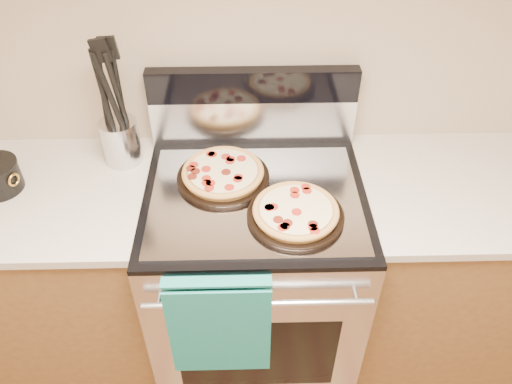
{
  "coord_description": "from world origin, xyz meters",
  "views": [
    {
      "loc": [
        -0.03,
        0.37,
        2.04
      ],
      "look_at": [
        0.0,
        1.55,
        1.01
      ],
      "focal_mm": 35.0,
      "sensor_mm": 36.0,
      "label": 1
    }
  ],
  "objects_px": {
    "pepperoni_pizza_back": "(223,174)",
    "pepperoni_pizza_front": "(296,212)",
    "utensil_crock": "(121,141)",
    "range_body": "(255,280)"
  },
  "relations": [
    {
      "from": "pepperoni_pizza_back",
      "to": "pepperoni_pizza_front",
      "type": "relative_size",
      "value": 1.04
    },
    {
      "from": "pepperoni_pizza_front",
      "to": "utensil_crock",
      "type": "bearing_deg",
      "value": 150.88
    },
    {
      "from": "pepperoni_pizza_front",
      "to": "utensil_crock",
      "type": "relative_size",
      "value": 1.84
    },
    {
      "from": "pepperoni_pizza_front",
      "to": "pepperoni_pizza_back",
      "type": "bearing_deg",
      "value": 139.83
    },
    {
      "from": "range_body",
      "to": "pepperoni_pizza_back",
      "type": "xyz_separation_m",
      "value": [
        -0.11,
        0.07,
        0.5
      ]
    },
    {
      "from": "utensil_crock",
      "to": "pepperoni_pizza_front",
      "type": "bearing_deg",
      "value": -29.12
    },
    {
      "from": "range_body",
      "to": "pepperoni_pizza_back",
      "type": "bearing_deg",
      "value": 147.47
    },
    {
      "from": "range_body",
      "to": "pepperoni_pizza_front",
      "type": "relative_size",
      "value": 2.92
    },
    {
      "from": "range_body",
      "to": "utensil_crock",
      "type": "bearing_deg",
      "value": 156.55
    },
    {
      "from": "range_body",
      "to": "pepperoni_pizza_front",
      "type": "height_order",
      "value": "pepperoni_pizza_front"
    }
  ]
}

